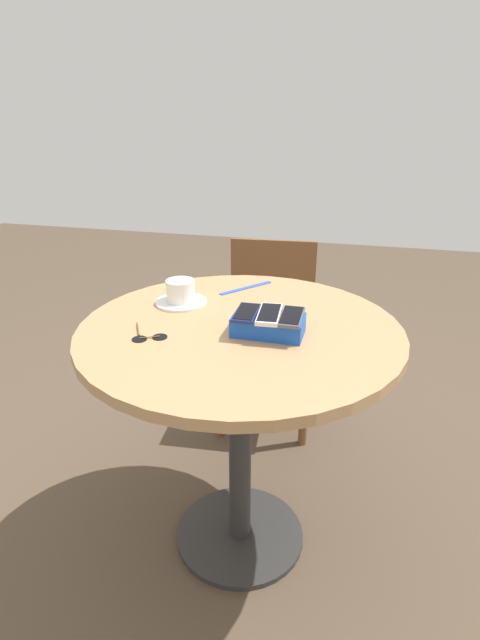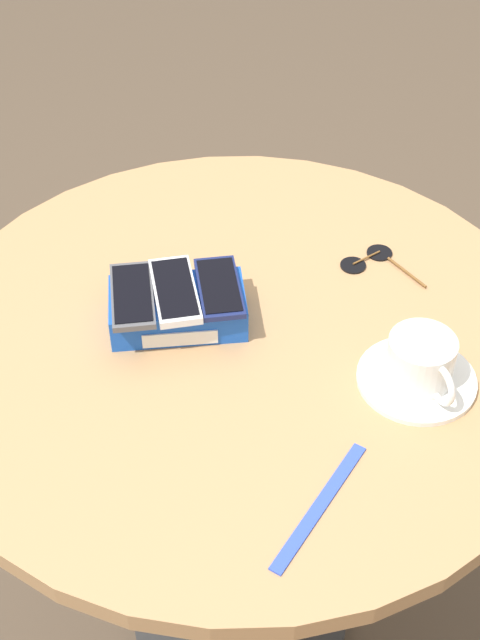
{
  "view_description": "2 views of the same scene",
  "coord_description": "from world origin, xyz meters",
  "views": [
    {
      "loc": [
        -0.3,
        1.23,
        1.36
      ],
      "look_at": [
        0.0,
        0.0,
        0.81
      ],
      "focal_mm": 28.0,
      "sensor_mm": 36.0,
      "label": 1
    },
    {
      "loc": [
        -0.12,
        -0.91,
        1.66
      ],
      "look_at": [
        0.0,
        0.0,
        0.81
      ],
      "focal_mm": 50.0,
      "sensor_mm": 36.0,
      "label": 2
    }
  ],
  "objects": [
    {
      "name": "phone_navy",
      "position": [
        -0.03,
        0.03,
        0.84
      ],
      "size": [
        0.06,
        0.13,
        0.01
      ],
      "color": "navy",
      "rests_on": "phone_box"
    },
    {
      "name": "phone_white",
      "position": [
        -0.09,
        0.03,
        0.85
      ],
      "size": [
        0.07,
        0.14,
        0.01
      ],
      "color": "silver",
      "rests_on": "phone_box"
    },
    {
      "name": "ground_plane",
      "position": [
        0.0,
        0.0,
        0.0
      ],
      "size": [
        8.0,
        8.0,
        0.0
      ],
      "primitive_type": "plane",
      "color": "brown"
    },
    {
      "name": "lanyard_strap",
      "position": [
        0.06,
        -0.31,
        0.79
      ],
      "size": [
        0.15,
        0.17,
        0.0
      ],
      "primitive_type": "cube",
      "rotation": [
        0.0,
        0.0,
        0.88
      ],
      "color": "blue",
      "rests_on": "round_table"
    },
    {
      "name": "coffee_cup",
      "position": [
        0.22,
        -0.13,
        0.83
      ],
      "size": [
        0.09,
        0.12,
        0.07
      ],
      "color": "white",
      "rests_on": "saucer"
    },
    {
      "name": "phone_box",
      "position": [
        -0.09,
        0.03,
        0.81
      ],
      "size": [
        0.19,
        0.11,
        0.05
      ],
      "color": "blue",
      "rests_on": "round_table"
    },
    {
      "name": "phone_gray",
      "position": [
        -0.15,
        0.03,
        0.85
      ],
      "size": [
        0.06,
        0.14,
        0.01
      ],
      "color": "#515156",
      "rests_on": "phone_box"
    },
    {
      "name": "round_table",
      "position": [
        0.0,
        0.0,
        0.64
      ],
      "size": [
        0.91,
        0.91,
        0.79
      ],
      "color": "#2D2D2D",
      "rests_on": "ground_plane"
    },
    {
      "name": "chair_near_window",
      "position": [
        0.06,
        -0.79,
        0.43
      ],
      "size": [
        0.44,
        0.44,
        0.8
      ],
      "color": "brown",
      "rests_on": "ground_plane"
    },
    {
      "name": "saucer",
      "position": [
        0.22,
        -0.13,
        0.79
      ],
      "size": [
        0.16,
        0.16,
        0.01
      ],
      "primitive_type": "cylinder",
      "color": "white",
      "rests_on": "round_table"
    },
    {
      "name": "sunglasses",
      "position": [
        0.22,
        0.13,
        0.79
      ],
      "size": [
        0.12,
        0.11,
        0.01
      ],
      "color": "black",
      "rests_on": "round_table"
    }
  ]
}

